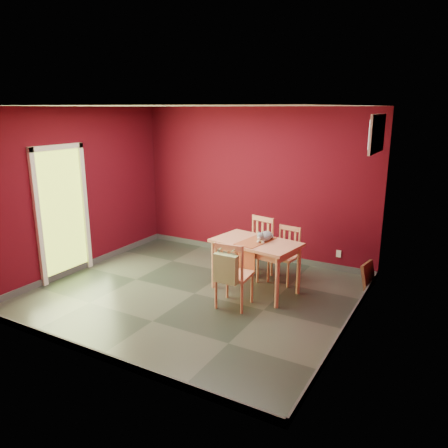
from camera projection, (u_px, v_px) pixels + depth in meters
The scene contains 13 objects.
ground at pixel (195, 293), 6.49m from camera, with size 4.50×4.50×0.00m, color #2D342D.
room_shell at pixel (195, 290), 6.48m from camera, with size 4.50×4.50×4.50m.
doorway at pixel (62, 209), 6.92m from camera, with size 0.06×1.01×2.13m.
window at pixel (377, 134), 5.68m from camera, with size 0.05×0.90×0.50m.
outlet_plate at pixel (339, 254), 7.33m from camera, with size 0.08×0.01×0.12m, color silver.
dining_table at pixel (256, 247), 6.43m from camera, with size 1.35×0.91×0.78m.
table_runner at pixel (252, 247), 6.32m from camera, with size 0.43×0.73×0.35m.
chair_far_left at pixel (257, 246), 7.08m from camera, with size 0.53×0.53×0.97m.
chair_far_right at pixel (285, 254), 6.88m from camera, with size 0.45×0.45×0.87m.
chair_near at pixel (233, 274), 5.95m from camera, with size 0.48×0.48×0.95m.
tote_bag at pixel (226, 269), 5.71m from camera, with size 0.33×0.19×0.46m.
cat at pixel (265, 234), 6.40m from camera, with size 0.20×0.38×0.19m, color slate, non-canonical shape.
picture_frame at pixel (368, 275), 6.68m from camera, with size 0.19×0.41×0.39m.
Camera 1 is at (3.32, -5.02, 2.68)m, focal length 35.00 mm.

